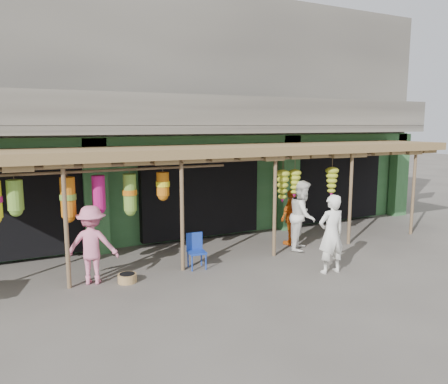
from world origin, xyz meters
name	(u,v)px	position (x,y,z in m)	size (l,w,h in m)	color
ground	(236,259)	(0.00, 0.00, 0.00)	(80.00, 80.00, 0.00)	#514C47
building	(168,123)	(0.00, 4.87, 3.37)	(16.40, 6.80, 7.00)	gray
awning	(217,154)	(-0.14, 0.80, 2.58)	(14.00, 2.70, 2.79)	brown
blue_chair	(196,249)	(-1.16, -0.16, 0.46)	(0.43, 0.43, 0.82)	#18369F
basket_right	(127,278)	(-2.85, -0.41, 0.09)	(0.40, 0.40, 0.18)	olive
person_front	(331,234)	(1.42, -1.86, 0.90)	(0.66, 0.43, 1.80)	white
person_right	(303,215)	(2.00, -0.04, 0.93)	(0.91, 0.71, 1.87)	white
person_vendor	(292,217)	(2.04, 0.50, 0.78)	(0.91, 0.38, 1.55)	orange
person_shopper	(92,245)	(-3.50, -0.12, 0.83)	(1.08, 0.62, 1.67)	pink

